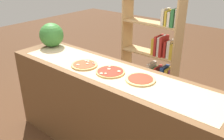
# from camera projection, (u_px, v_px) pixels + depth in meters

# --- Properties ---
(counter) EXTENTS (2.37, 0.57, 0.94)m
(counter) POSITION_uv_depth(u_px,v_px,m) (112.00, 115.00, 2.41)
(counter) COLOR brown
(counter) RESTS_ON ground_plane
(parchment_paper) EXTENTS (2.06, 0.45, 0.00)m
(parchment_paper) POSITION_uv_depth(u_px,v_px,m) (112.00, 72.00, 2.22)
(parchment_paper) COLOR tan
(parchment_paper) RESTS_ON counter
(pizza_mushroom_0) EXTENTS (0.25, 0.25, 0.03)m
(pizza_mushroom_0) POSITION_uv_depth(u_px,v_px,m) (84.00, 65.00, 2.34)
(pizza_mushroom_0) COLOR tan
(pizza_mushroom_0) RESTS_ON parchment_paper
(pizza_mushroom_1) EXTENTS (0.27, 0.27, 0.02)m
(pizza_mushroom_1) POSITION_uv_depth(u_px,v_px,m) (110.00, 72.00, 2.20)
(pizza_mushroom_1) COLOR tan
(pizza_mushroom_1) RESTS_ON parchment_paper
(pizza_plain_2) EXTENTS (0.26, 0.26, 0.02)m
(pizza_plain_2) POSITION_uv_depth(u_px,v_px,m) (140.00, 79.00, 2.06)
(pizza_plain_2) COLOR #DBB26B
(pizza_plain_2) RESTS_ON parchment_paper
(watermelon) EXTENTS (0.28, 0.28, 0.28)m
(watermelon) POSITION_uv_depth(u_px,v_px,m) (51.00, 35.00, 2.82)
(watermelon) COLOR #387A33
(watermelon) RESTS_ON counter
(bookshelf) EXTENTS (0.76, 0.24, 1.56)m
(bookshelf) POSITION_uv_depth(u_px,v_px,m) (157.00, 58.00, 3.07)
(bookshelf) COLOR tan
(bookshelf) RESTS_ON ground_plane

